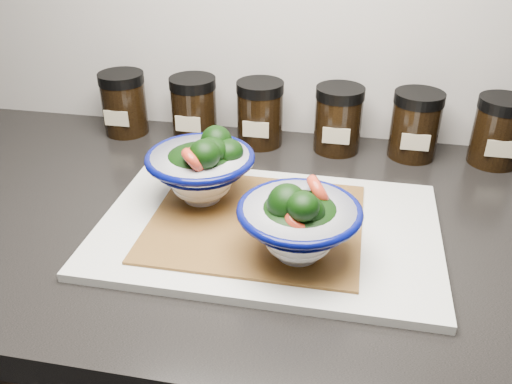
% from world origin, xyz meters
% --- Properties ---
extents(countertop, '(3.50, 0.60, 0.04)m').
position_xyz_m(countertop, '(0.00, 1.45, 0.88)').
color(countertop, black).
rests_on(countertop, cabinet).
extents(cutting_board, '(0.45, 0.30, 0.01)m').
position_xyz_m(cutting_board, '(0.06, 1.42, 0.91)').
color(cutting_board, silver).
rests_on(cutting_board, countertop).
extents(bamboo_mat, '(0.28, 0.24, 0.00)m').
position_xyz_m(bamboo_mat, '(0.05, 1.42, 0.91)').
color(bamboo_mat, olive).
rests_on(bamboo_mat, cutting_board).
extents(bowl_left, '(0.15, 0.15, 0.11)m').
position_xyz_m(bowl_left, '(-0.04, 1.46, 0.96)').
color(bowl_left, white).
rests_on(bowl_left, bamboo_mat).
extents(bowl_right, '(0.15, 0.15, 0.10)m').
position_xyz_m(bowl_right, '(0.11, 1.35, 0.96)').
color(bowl_right, white).
rests_on(bowl_right, bamboo_mat).
extents(spice_jar_a, '(0.08, 0.08, 0.11)m').
position_xyz_m(spice_jar_a, '(-0.25, 1.69, 0.96)').
color(spice_jar_a, black).
rests_on(spice_jar_a, countertop).
extents(spice_jar_b, '(0.08, 0.08, 0.11)m').
position_xyz_m(spice_jar_b, '(-0.12, 1.69, 0.96)').
color(spice_jar_b, black).
rests_on(spice_jar_b, countertop).
extents(spice_jar_c, '(0.08, 0.08, 0.11)m').
position_xyz_m(spice_jar_c, '(-0.00, 1.69, 0.96)').
color(spice_jar_c, black).
rests_on(spice_jar_c, countertop).
extents(spice_jar_d, '(0.08, 0.08, 0.11)m').
position_xyz_m(spice_jar_d, '(0.13, 1.69, 0.96)').
color(spice_jar_d, black).
rests_on(spice_jar_d, countertop).
extents(spice_jar_e, '(0.08, 0.08, 0.11)m').
position_xyz_m(spice_jar_e, '(0.26, 1.69, 0.96)').
color(spice_jar_e, black).
rests_on(spice_jar_e, countertop).
extents(spice_jar_f, '(0.08, 0.08, 0.11)m').
position_xyz_m(spice_jar_f, '(0.39, 1.69, 0.96)').
color(spice_jar_f, black).
rests_on(spice_jar_f, countertop).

